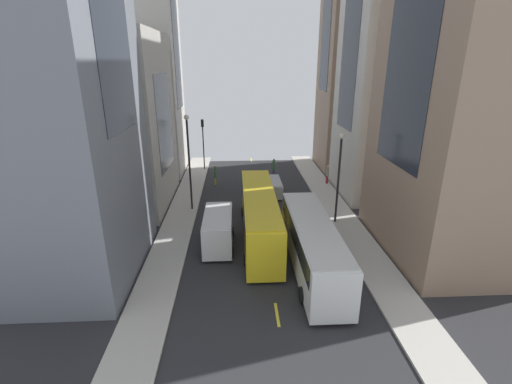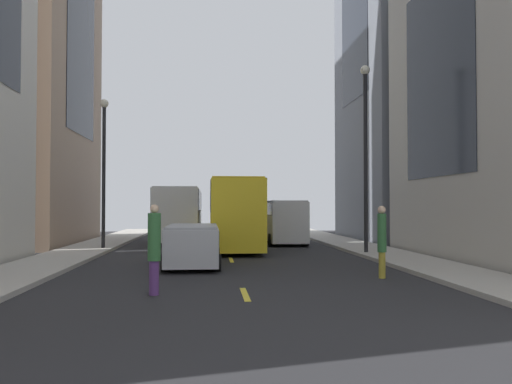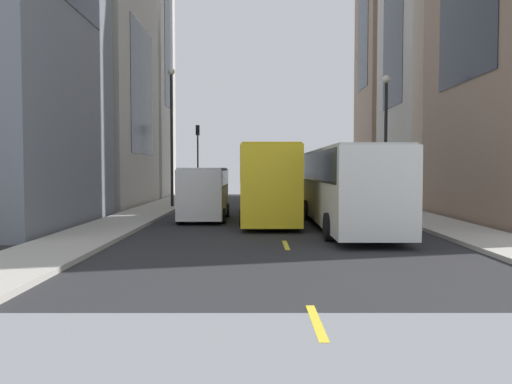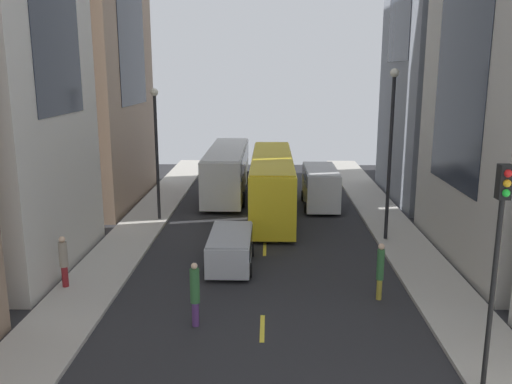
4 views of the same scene
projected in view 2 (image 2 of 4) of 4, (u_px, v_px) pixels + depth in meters
The scene contains 18 objects.
ground_plane at pixel (228, 251), 25.70m from camera, with size 40.92×40.92×0.00m, color #28282B.
sidewalk_west at pixel (82, 251), 25.06m from camera, with size 2.66×44.00×0.15m, color #B2ADA3.
sidewalk_east at pixel (366, 249), 26.35m from camera, with size 2.66×44.00×0.15m, color #B2ADA3.
lane_stripe_1 at pixel (245, 294), 13.16m from camera, with size 0.16×2.00×0.01m, color yellow.
lane_stripe_2 at pixel (231, 260), 21.52m from camera, with size 0.16×2.00×0.01m, color yellow.
lane_stripe_3 at pixel (225, 245), 29.88m from camera, with size 0.16×2.00×0.01m, color yellow.
lane_stripe_4 at pixel (222, 236), 38.25m from camera, with size 0.16×2.00×0.01m, color yellow.
lane_stripe_5 at pixel (219, 231), 46.61m from camera, with size 0.16×2.00×0.01m, color yellow.
building_west_2 at pixel (13, 2), 30.64m from camera, with size 8.08×11.65×29.05m.
building_east_1 at pixel (507, 77), 21.91m from camera, with size 6.34×11.60×15.62m.
city_bus_white at pixel (180, 210), 33.44m from camera, with size 2.80×11.83×3.35m.
streetcar_yellow at pixel (232, 209), 28.88m from camera, with size 2.70×13.42×3.59m.
delivery_van_white at pixel (284, 219), 30.49m from camera, with size 2.25×5.24×2.58m.
car_silver_0 at pixel (193, 242), 19.07m from camera, with size 2.06×4.27×1.56m.
pedestrian_waiting_curb at pixel (382, 239), 16.14m from camera, with size 0.28×0.28×2.28m.
pedestrian_crossing_mid at pixel (154, 246), 13.13m from camera, with size 0.33×0.33×2.32m.
streetlamp_near at pixel (104, 157), 26.09m from camera, with size 0.44×0.44×7.59m.
streetlamp_far at pixel (365, 140), 23.74m from camera, with size 0.44×0.44×8.68m.
Camera 2 is at (-0.92, -25.80, 2.29)m, focal length 35.92 mm.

